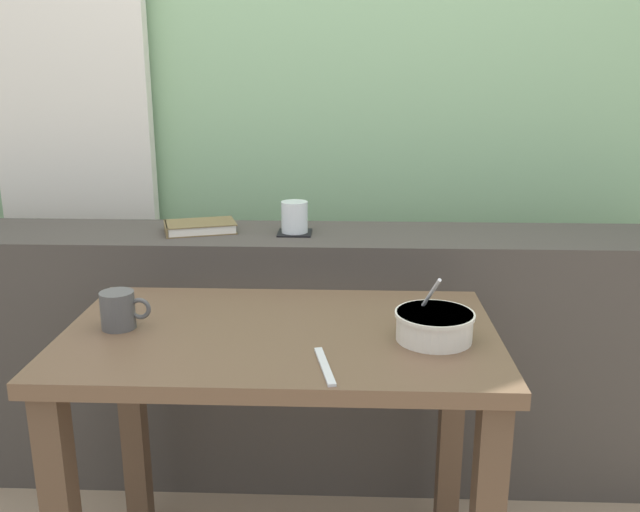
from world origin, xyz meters
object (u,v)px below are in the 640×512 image
closed_book (200,227)px  juice_glass (295,218)px  breakfast_table (281,385)px  soup_bowl (434,325)px  coaster_square (295,233)px  ceramic_mug (119,310)px  fork_utensil (325,366)px

closed_book → juice_glass: bearing=-2.8°
breakfast_table → soup_bowl: bearing=-7.0°
coaster_square → ceramic_mug: (-0.35, -0.56, -0.04)m
juice_glass → fork_utensil: (0.11, -0.75, -0.13)m
soup_bowl → ceramic_mug: size_ratio=1.51×
soup_bowl → fork_utensil: soup_bowl is taller
juice_glass → soup_bowl: size_ratio=0.54×
juice_glass → closed_book: bearing=177.2°
breakfast_table → closed_book: closed_book is taller
breakfast_table → coaster_square: 0.60m
closed_book → ceramic_mug: (-0.06, -0.57, -0.06)m
breakfast_table → juice_glass: 0.62m
soup_bowl → fork_utensil: 0.28m
coaster_square → fork_utensil: 0.76m
coaster_square → ceramic_mug: 0.66m
soup_bowl → ceramic_mug: soup_bowl is taller
juice_glass → fork_utensil: 0.77m
closed_book → breakfast_table: bearing=-62.4°
closed_book → soup_bowl: soup_bowl is taller
coaster_square → soup_bowl: size_ratio=0.59×
closed_book → fork_utensil: size_ratio=1.40×
fork_utensil → breakfast_table: bearing=107.7°
closed_book → ceramic_mug: 0.58m
juice_glass → ceramic_mug: juice_glass is taller
coaster_square → soup_bowl: soup_bowl is taller
juice_glass → soup_bowl: juice_glass is taller
juice_glass → closed_book: size_ratio=0.39×
coaster_square → juice_glass: bearing=0.0°
closed_book → soup_bowl: 0.88m
coaster_square → juice_glass: (0.00, 0.00, 0.05)m
coaster_square → juice_glass: 0.05m
coaster_square → closed_book: (-0.29, 0.01, 0.01)m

